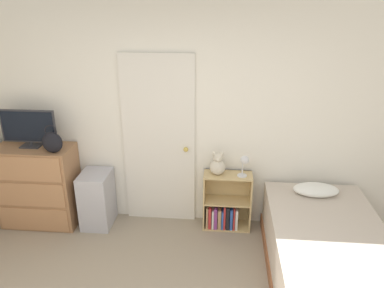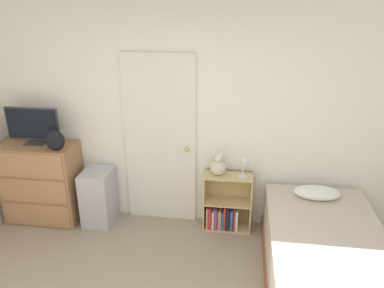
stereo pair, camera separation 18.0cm
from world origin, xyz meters
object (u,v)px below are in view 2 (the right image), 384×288
(teddy_bear, at_px, (218,165))
(bed, at_px, (325,259))
(tv, at_px, (33,125))
(desk_lamp, at_px, (245,163))
(bookshelf, at_px, (225,209))
(handbag, at_px, (55,140))
(storage_bin, at_px, (99,197))
(dresser, at_px, (42,182))

(teddy_bear, relative_size, bed, 0.14)
(tv, xyz_separation_m, desk_lamp, (2.43, 0.03, -0.34))
(bookshelf, distance_m, desk_lamp, 0.65)
(tv, relative_size, bed, 0.33)
(teddy_bear, distance_m, desk_lamp, 0.30)
(handbag, relative_size, teddy_bear, 1.16)
(teddy_bear, bearing_deg, bed, -37.37)
(bed, bearing_deg, storage_bin, 163.44)
(dresser, distance_m, bed, 3.28)
(storage_bin, distance_m, bed, 2.61)
(storage_bin, bearing_deg, bed, -16.56)
(bookshelf, height_order, teddy_bear, teddy_bear)
(storage_bin, xyz_separation_m, teddy_bear, (1.42, 0.08, 0.47))
(handbag, bearing_deg, storage_bin, 19.63)
(teddy_bear, bearing_deg, tv, -178.21)
(teddy_bear, distance_m, bed, 1.46)
(bed, bearing_deg, teddy_bear, 142.63)
(dresser, height_order, handbag, handbag)
(handbag, bearing_deg, tv, 155.53)
(desk_lamp, distance_m, bed, 1.26)
(dresser, distance_m, handbag, 0.70)
(handbag, height_order, teddy_bear, handbag)
(storage_bin, bearing_deg, desk_lamp, 1.47)
(dresser, xyz_separation_m, bed, (3.19, -0.73, -0.20))
(dresser, distance_m, teddy_bear, 2.14)
(dresser, relative_size, tv, 1.55)
(storage_bin, height_order, desk_lamp, desk_lamp)
(dresser, height_order, tv, tv)
(teddy_bear, xyz_separation_m, bed, (1.08, -0.82, -0.52))
(tv, distance_m, handbag, 0.38)
(bed, bearing_deg, dresser, 167.17)
(tv, bearing_deg, bookshelf, 1.75)
(dresser, distance_m, tv, 0.72)
(tv, bearing_deg, desk_lamp, 0.69)
(dresser, bearing_deg, tv, 125.48)
(tv, relative_size, handbag, 1.97)
(tv, xyz_separation_m, bookshelf, (2.23, 0.07, -0.96))
(dresser, bearing_deg, bed, -12.83)
(tv, distance_m, bookshelf, 2.42)
(dresser, xyz_separation_m, desk_lamp, (2.41, 0.06, 0.38))
(dresser, bearing_deg, teddy_bear, 2.65)
(bookshelf, xyz_separation_m, teddy_bear, (-0.09, -0.00, 0.56))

